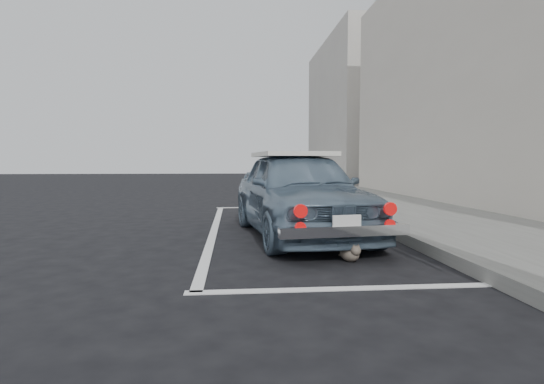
# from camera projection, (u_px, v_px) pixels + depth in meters

# --- Properties ---
(ground) EXTENTS (80.00, 80.00, 0.00)m
(ground) POSITION_uv_depth(u_px,v_px,m) (290.00, 276.00, 4.29)
(ground) COLOR black
(ground) RESTS_ON ground
(sidewalk) EXTENTS (2.80, 40.00, 0.15)m
(sidewalk) POSITION_uv_depth(u_px,v_px,m) (478.00, 232.00, 6.55)
(sidewalk) COLOR #63635E
(sidewalk) RESTS_ON ground
(building_far) EXTENTS (3.50, 10.00, 8.00)m
(building_far) POSITION_uv_depth(u_px,v_px,m) (354.00, 113.00, 24.45)
(building_far) COLOR #B8B0A7
(building_far) RESTS_ON ground
(pline_rear) EXTENTS (3.00, 0.12, 0.01)m
(pline_rear) POSITION_uv_depth(u_px,v_px,m) (352.00, 288.00, 3.84)
(pline_rear) COLOR silver
(pline_rear) RESTS_ON ground
(pline_front) EXTENTS (3.00, 0.12, 0.01)m
(pline_front) POSITION_uv_depth(u_px,v_px,m) (276.00, 207.00, 10.79)
(pline_front) COLOR silver
(pline_front) RESTS_ON ground
(pline_side) EXTENTS (0.12, 7.00, 0.01)m
(pline_side) POSITION_uv_depth(u_px,v_px,m) (214.00, 230.00, 7.19)
(pline_side) COLOR silver
(pline_side) RESTS_ON ground
(retro_coupe) EXTENTS (2.06, 4.13, 1.35)m
(retro_coupe) POSITION_uv_depth(u_px,v_px,m) (299.00, 192.00, 6.59)
(retro_coupe) COLOR slate
(retro_coupe) RESTS_ON ground
(cat) EXTENTS (0.27, 0.42, 0.23)m
(cat) POSITION_uv_depth(u_px,v_px,m) (350.00, 253.00, 4.89)
(cat) COLOR brown
(cat) RESTS_ON ground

